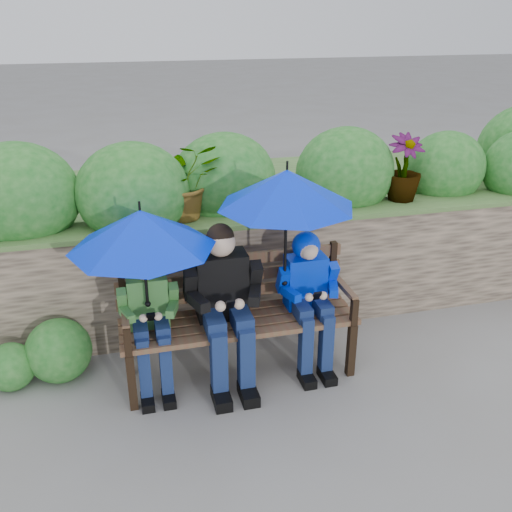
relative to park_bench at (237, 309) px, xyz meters
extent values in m
plane|color=gray|center=(0.15, -0.09, -0.53)|extent=(60.00, 60.00, 0.00)
cube|color=#493F35|center=(0.15, 0.66, -0.03)|extent=(8.00, 0.40, 1.00)
cube|color=#39602C|center=(0.15, 0.66, 0.48)|extent=(8.00, 0.42, 0.04)
cube|color=#39602C|center=(0.15, 1.86, -0.05)|extent=(8.00, 2.00, 0.96)
ellipsoid|color=#175D1B|center=(-1.55, 0.87, 0.75)|extent=(0.95, 0.76, 0.86)
ellipsoid|color=#175D1B|center=(-0.67, 0.77, 0.74)|extent=(0.92, 0.73, 0.82)
ellipsoid|color=#175D1B|center=(0.12, 0.98, 0.74)|extent=(0.91, 0.73, 0.82)
ellipsoid|color=#175D1B|center=(1.23, 0.94, 0.74)|extent=(0.91, 0.73, 0.82)
ellipsoid|color=#175D1B|center=(2.27, 0.97, 0.70)|extent=(0.79, 0.63, 0.71)
sphere|color=#F192D2|center=(-1.62, 0.76, 0.62)|extent=(0.14, 0.14, 0.14)
sphere|color=#F192D2|center=(0.49, 0.76, 0.62)|extent=(0.14, 0.14, 0.14)
sphere|color=#F192D2|center=(2.32, 0.76, 0.62)|extent=(0.14, 0.14, 0.14)
imported|color=#175D1B|center=(-0.25, 0.76, 0.82)|extent=(0.58, 0.50, 0.64)
imported|color=#175D1B|center=(1.72, 0.76, 0.79)|extent=(0.33, 0.33, 0.59)
sphere|color=#175D1B|center=(-1.35, 0.26, -0.32)|extent=(0.50, 0.50, 0.50)
sphere|color=#175D1B|center=(-1.70, 0.21, -0.38)|extent=(0.37, 0.37, 0.37)
cube|color=black|center=(-0.83, -0.31, -0.31)|extent=(0.06, 0.06, 0.44)
cube|color=black|center=(-0.83, 0.14, -0.31)|extent=(0.06, 0.06, 0.44)
cube|color=black|center=(0.83, -0.31, -0.31)|extent=(0.06, 0.06, 0.44)
cube|color=black|center=(0.83, 0.14, -0.31)|extent=(0.06, 0.06, 0.44)
cube|color=brown|center=(0.00, -0.27, -0.07)|extent=(1.78, 0.10, 0.04)
cube|color=brown|center=(0.00, -0.14, -0.07)|extent=(1.78, 0.10, 0.04)
cube|color=brown|center=(0.00, -0.01, -0.07)|extent=(1.78, 0.10, 0.04)
cube|color=brown|center=(0.00, 0.11, -0.07)|extent=(1.78, 0.10, 0.04)
cube|color=black|center=(-0.83, 0.16, 0.16)|extent=(0.05, 0.05, 0.49)
cube|color=brown|center=(-0.83, -0.08, 0.13)|extent=(0.05, 0.46, 0.04)
cube|color=black|center=(-0.83, -0.31, 0.02)|extent=(0.05, 0.05, 0.22)
cube|color=black|center=(0.83, 0.16, 0.16)|extent=(0.05, 0.05, 0.49)
cube|color=brown|center=(0.83, -0.08, 0.13)|extent=(0.05, 0.46, 0.04)
cube|color=black|center=(0.83, -0.31, 0.02)|extent=(0.05, 0.05, 0.22)
cube|color=brown|center=(0.00, 0.17, 0.06)|extent=(1.78, 0.03, 0.09)
cube|color=brown|center=(0.00, 0.17, 0.20)|extent=(1.78, 0.03, 0.09)
cube|color=brown|center=(0.00, 0.17, 0.34)|extent=(1.78, 0.03, 0.09)
cube|color=#3C873C|center=(-0.66, 0.02, 0.14)|extent=(0.29, 0.17, 0.39)
sphere|color=beige|center=(-0.66, 0.00, 0.41)|extent=(0.16, 0.16, 0.16)
sphere|color=#A68E50|center=(-0.66, 0.01, 0.44)|extent=(0.15, 0.15, 0.15)
cube|color=#13254C|center=(-0.73, -0.12, 0.00)|extent=(0.10, 0.27, 0.10)
cube|color=#13254C|center=(-0.73, -0.25, -0.27)|extent=(0.08, 0.09, 0.53)
cube|color=black|center=(-0.73, -0.30, -0.50)|extent=(0.09, 0.19, 0.07)
cube|color=#13254C|center=(-0.58, -0.12, 0.00)|extent=(0.10, 0.27, 0.10)
cube|color=#13254C|center=(-0.58, -0.25, -0.27)|extent=(0.08, 0.09, 0.53)
cube|color=black|center=(-0.58, -0.30, -0.50)|extent=(0.09, 0.19, 0.07)
cube|color=#3C873C|center=(-0.84, -0.03, 0.20)|extent=(0.07, 0.15, 0.22)
cube|color=#3C873C|center=(-0.81, -0.13, 0.14)|extent=(0.11, 0.18, 0.06)
sphere|color=beige|center=(-0.71, -0.21, 0.14)|extent=(0.06, 0.06, 0.06)
cube|color=#3C873C|center=(-0.48, -0.03, 0.20)|extent=(0.07, 0.15, 0.22)
cube|color=#3C873C|center=(-0.50, -0.13, 0.14)|extent=(0.11, 0.18, 0.06)
sphere|color=beige|center=(-0.61, -0.21, 0.14)|extent=(0.06, 0.06, 0.06)
cube|color=black|center=(-0.66, -0.22, 0.14)|extent=(0.06, 0.07, 0.09)
cube|color=black|center=(-0.11, 0.02, 0.21)|extent=(0.38, 0.22, 0.51)
sphere|color=beige|center=(-0.11, 0.00, 0.56)|extent=(0.21, 0.21, 0.21)
sphere|color=black|center=(-0.11, 0.01, 0.60)|extent=(0.20, 0.20, 0.20)
cube|color=#13254C|center=(-0.21, -0.16, 0.02)|extent=(0.13, 0.36, 0.13)
cube|color=#13254C|center=(-0.21, -0.34, -0.26)|extent=(0.11, 0.12, 0.55)
cube|color=black|center=(-0.21, -0.41, -0.49)|extent=(0.12, 0.25, 0.09)
cube|color=#13254C|center=(-0.01, -0.16, 0.02)|extent=(0.13, 0.36, 0.13)
cube|color=#13254C|center=(-0.01, -0.34, -0.26)|extent=(0.11, 0.12, 0.55)
cube|color=black|center=(-0.01, -0.41, -0.49)|extent=(0.12, 0.25, 0.09)
cube|color=black|center=(-0.35, -0.04, 0.27)|extent=(0.09, 0.20, 0.29)
cube|color=black|center=(-0.32, -0.18, 0.20)|extent=(0.14, 0.24, 0.08)
sphere|color=beige|center=(-0.18, -0.28, 0.20)|extent=(0.08, 0.08, 0.08)
cube|color=black|center=(0.13, -0.04, 0.27)|extent=(0.09, 0.20, 0.29)
cube|color=black|center=(0.10, -0.18, 0.20)|extent=(0.14, 0.24, 0.08)
sphere|color=beige|center=(-0.04, -0.28, 0.20)|extent=(0.08, 0.08, 0.08)
cube|color=black|center=(-0.11, -0.30, 0.21)|extent=(0.06, 0.07, 0.09)
cube|color=#0537BC|center=(0.55, 0.02, 0.16)|extent=(0.31, 0.18, 0.42)
sphere|color=beige|center=(0.55, 0.00, 0.45)|extent=(0.17, 0.17, 0.17)
sphere|color=#0537BC|center=(0.55, 0.03, 0.46)|extent=(0.22, 0.22, 0.22)
sphere|color=beige|center=(0.55, -0.04, 0.44)|extent=(0.13, 0.13, 0.13)
cube|color=#13254C|center=(0.47, -0.13, 0.00)|extent=(0.11, 0.29, 0.11)
cube|color=#13254C|center=(0.47, -0.27, -0.26)|extent=(0.09, 0.10, 0.54)
cube|color=black|center=(0.47, -0.33, -0.50)|extent=(0.10, 0.20, 0.07)
cube|color=#13254C|center=(0.63, -0.13, 0.00)|extent=(0.11, 0.29, 0.11)
cube|color=#13254C|center=(0.63, -0.27, -0.26)|extent=(0.09, 0.10, 0.54)
cube|color=black|center=(0.63, -0.33, -0.50)|extent=(0.10, 0.20, 0.07)
cube|color=#0537BC|center=(0.35, -0.03, 0.21)|extent=(0.07, 0.17, 0.23)
cube|color=#0537BC|center=(0.38, -0.15, 0.15)|extent=(0.12, 0.19, 0.06)
sphere|color=beige|center=(0.50, -0.23, 0.15)|extent=(0.06, 0.06, 0.06)
cube|color=#0537BC|center=(0.75, -0.03, 0.21)|extent=(0.07, 0.17, 0.23)
cube|color=#0537BC|center=(0.72, -0.15, 0.15)|extent=(0.12, 0.19, 0.06)
sphere|color=beige|center=(0.60, -0.23, 0.15)|extent=(0.06, 0.06, 0.06)
cube|color=black|center=(0.55, -0.24, 0.16)|extent=(0.06, 0.07, 0.09)
cone|color=#0025E7|center=(-0.67, -0.11, 0.75)|extent=(1.01, 1.01, 0.27)
cylinder|color=black|center=(-0.67, -0.11, 0.92)|extent=(0.02, 0.02, 0.06)
cylinder|color=black|center=(-0.67, -0.11, 0.47)|extent=(0.02, 0.02, 0.56)
sphere|color=black|center=(-0.67, -0.11, 0.19)|extent=(0.04, 0.04, 0.04)
cone|color=#0025E7|center=(0.36, -0.07, 0.95)|extent=(1.00, 1.00, 0.27)
cylinder|color=black|center=(0.36, -0.07, 1.11)|extent=(0.02, 0.02, 0.06)
cylinder|color=black|center=(0.36, -0.07, 0.58)|extent=(0.02, 0.02, 0.74)
sphere|color=black|center=(0.36, -0.07, 0.21)|extent=(0.04, 0.04, 0.04)
camera|label=1|loc=(-0.81, -3.74, 2.09)|focal=40.00mm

